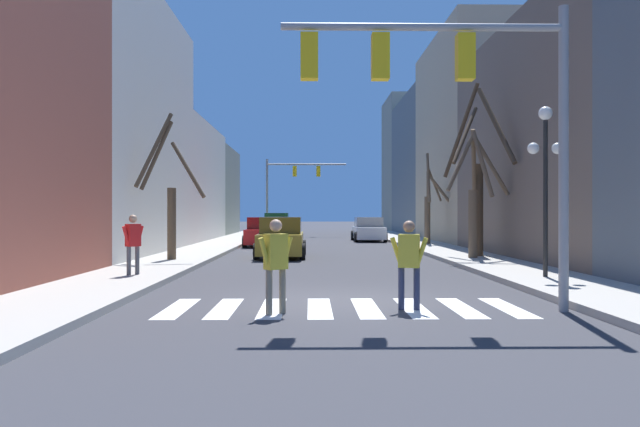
# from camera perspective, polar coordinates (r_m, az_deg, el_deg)

# --- Properties ---
(ground_plane) EXTENTS (240.00, 240.00, 0.00)m
(ground_plane) POSITION_cam_1_polar(r_m,az_deg,el_deg) (13.07, 1.87, -7.93)
(ground_plane) COLOR #38383D
(sidewalk_left) EXTENTS (2.60, 90.00, 0.15)m
(sidewalk_left) POSITION_cam_1_polar(r_m,az_deg,el_deg) (13.96, -21.90, -7.12)
(sidewalk_left) COLOR #ADA89E
(sidewalk_left) RESTS_ON ground_plane
(sidewalk_right) EXTENTS (2.60, 90.00, 0.15)m
(sidewalk_right) POSITION_cam_1_polar(r_m,az_deg,el_deg) (14.46, 24.78, -6.87)
(sidewalk_right) COLOR #ADA89E
(sidewalk_right) RESTS_ON ground_plane
(building_row_left) EXTENTS (6.00, 48.74, 13.86)m
(building_row_left) POSITION_cam_1_polar(r_m,az_deg,el_deg) (29.37, -19.44, 7.06)
(building_row_left) COLOR #934C3D
(building_row_left) RESTS_ON ground_plane
(building_row_right) EXTENTS (6.00, 58.41, 13.04)m
(building_row_right) POSITION_cam_1_polar(r_m,az_deg,el_deg) (40.01, 14.40, 5.34)
(building_row_right) COLOR #515B66
(building_row_right) RESTS_ON ground_plane
(crosswalk_stripes) EXTENTS (6.75, 2.60, 0.01)m
(crosswalk_stripes) POSITION_cam_1_polar(r_m,az_deg,el_deg) (12.03, 2.12, -8.62)
(crosswalk_stripes) COLOR white
(crosswalk_stripes) RESTS_ON ground_plane
(traffic_signal_near) EXTENTS (5.30, 0.28, 5.63)m
(traffic_signal_near) POSITION_cam_1_polar(r_m,az_deg,el_deg) (11.93, 12.38, 11.19)
(traffic_signal_near) COLOR gray
(traffic_signal_near) RESTS_ON ground_plane
(traffic_signal_far) EXTENTS (6.35, 0.28, 6.09)m
(traffic_signal_far) POSITION_cam_1_polar(r_m,az_deg,el_deg) (49.50, -2.76, 3.04)
(traffic_signal_far) COLOR gray
(traffic_signal_far) RESTS_ON ground_plane
(street_lamp_right_corner) EXTENTS (0.95, 0.36, 4.45)m
(street_lamp_right_corner) POSITION_cam_1_polar(r_m,az_deg,el_deg) (17.36, 19.92, 4.93)
(street_lamp_right_corner) COLOR black
(street_lamp_right_corner) RESTS_ON sidewalk_right
(car_driving_away_lane) EXTENTS (2.01, 4.81, 1.65)m
(car_driving_away_lane) POSITION_cam_1_polar(r_m,az_deg,el_deg) (25.70, -3.56, -2.28)
(car_driving_away_lane) COLOR #A38423
(car_driving_away_lane) RESTS_ON ground_plane
(car_parked_left_near) EXTENTS (2.18, 4.55, 1.59)m
(car_parked_left_near) POSITION_cam_1_polar(r_m,az_deg,el_deg) (34.18, -5.02, -1.75)
(car_parked_left_near) COLOR red
(car_parked_left_near) RESTS_ON ground_plane
(car_parked_left_mid) EXTENTS (2.05, 4.79, 1.55)m
(car_parked_left_mid) POSITION_cam_1_polar(r_m,az_deg,el_deg) (40.37, 4.45, -1.50)
(car_parked_left_mid) COLOR white
(car_parked_left_mid) RESTS_ON ground_plane
(car_at_intersection) EXTENTS (2.12, 4.45, 1.82)m
(car_at_intersection) POSITION_cam_1_polar(r_m,az_deg,el_deg) (46.78, -3.96, -1.15)
(car_at_intersection) COLOR #236B38
(car_at_intersection) RESTS_ON ground_plane
(pedestrian_on_right_sidewalk) EXTENTS (0.48, 0.61, 1.62)m
(pedestrian_on_right_sidewalk) POSITION_cam_1_polar(r_m,az_deg,el_deg) (17.51, -16.72, -2.27)
(pedestrian_on_right_sidewalk) COLOR #4C4C51
(pedestrian_on_right_sidewalk) RESTS_ON sidewalk_left
(pedestrian_waiting_at_curb) EXTENTS (0.63, 0.52, 1.70)m
(pedestrian_waiting_at_curb) POSITION_cam_1_polar(r_m,az_deg,el_deg) (11.21, -4.06, -4.09)
(pedestrian_waiting_at_curb) COLOR #7A705B
(pedestrian_waiting_at_curb) RESTS_ON ground_plane
(pedestrian_on_left_sidewalk) EXTENTS (0.71, 0.31, 1.67)m
(pedestrian_on_left_sidewalk) POSITION_cam_1_polar(r_m,az_deg,el_deg) (11.82, 8.14, -3.96)
(pedestrian_on_left_sidewalk) COLOR #282D47
(pedestrian_on_left_sidewalk) RESTS_ON ground_plane
(street_tree_right_mid) EXTENTS (2.43, 1.28, 5.27)m
(street_tree_right_mid) POSITION_cam_1_polar(r_m,az_deg,el_deg) (22.84, -13.66, 1.47)
(street_tree_right_mid) COLOR brown
(street_tree_right_mid) RESTS_ON sidewalk_left
(street_tree_right_near) EXTENTS (2.30, 3.30, 6.76)m
(street_tree_right_near) POSITION_cam_1_polar(r_m,az_deg,el_deg) (24.86, 14.23, 2.68)
(street_tree_right_near) COLOR #473828
(street_tree_right_near) RESTS_ON sidewalk_right
(street_tree_left_near) EXTENTS (2.59, 1.87, 4.83)m
(street_tree_left_near) POSITION_cam_1_polar(r_m,az_deg,el_deg) (23.97, 14.00, 1.65)
(street_tree_left_near) COLOR brown
(street_tree_left_near) RESTS_ON sidewalk_right
(street_tree_right_far) EXTENTS (1.41, 2.65, 4.92)m
(street_tree_right_far) POSITION_cam_1_polar(r_m,az_deg,el_deg) (34.38, 9.96, 0.84)
(street_tree_right_far) COLOR brown
(street_tree_right_far) RESTS_ON sidewalk_right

